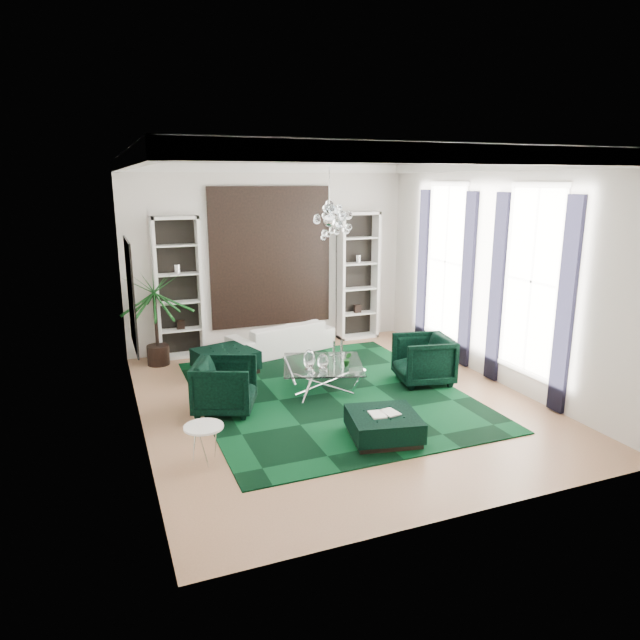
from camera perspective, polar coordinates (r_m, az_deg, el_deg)
name	(u,v)px	position (r m, az deg, el deg)	size (l,w,h in m)	color
floor	(336,401)	(9.33, 1.56, -8.07)	(6.00, 7.00, 0.02)	tan
ceiling	(337,156)	(8.66, 1.73, 16.09)	(6.00, 7.00, 0.02)	white
wall_back	(270,257)	(12.06, -5.00, 6.32)	(6.00, 0.02, 3.80)	silver
wall_front	(477,344)	(5.82, 15.44, -2.33)	(6.00, 0.02, 3.80)	silver
wall_left	(132,299)	(8.11, -18.31, 1.97)	(0.02, 7.00, 3.80)	silver
wall_right	(496,273)	(10.34, 17.19, 4.50)	(0.02, 7.00, 3.80)	silver
crown_molding	(337,164)	(8.65, 1.73, 15.36)	(6.00, 7.00, 0.18)	white
ceiling_medallion	(329,159)	(8.93, 0.94, 15.77)	(0.90, 0.90, 0.05)	white
tapestry	(271,257)	(12.01, -4.93, 6.29)	(2.50, 0.06, 2.80)	black
shelving_left	(178,288)	(11.54, -13.98, 3.10)	(0.90, 0.38, 2.80)	white
shelving_right	(358,276)	(12.64, 3.83, 4.40)	(0.90, 0.38, 2.80)	white
painting	(132,295)	(8.71, -18.29, 2.42)	(0.04, 1.30, 1.60)	black
window_near	(532,282)	(9.66, 20.42, 3.62)	(0.03, 1.10, 2.90)	white
curtain_near_a	(566,307)	(9.13, 23.36, 1.19)	(0.07, 0.30, 3.25)	black
curtain_near_b	(497,289)	(10.26, 17.27, 3.00)	(0.07, 0.30, 3.25)	black
window_far	(446,262)	(11.53, 12.47, 5.70)	(0.03, 1.10, 2.90)	white
curtain_far_a	(467,281)	(10.91, 14.53, 3.81)	(0.07, 0.30, 3.25)	black
curtain_far_b	(423,269)	(12.19, 10.23, 5.05)	(0.07, 0.30, 3.25)	black
rug	(328,393)	(9.58, 0.85, -7.34)	(4.20, 5.00, 0.02)	black
sofa	(281,337)	(11.76, -3.91, -1.75)	(2.16, 0.85, 0.63)	silver
armchair_left	(225,386)	(8.86, -9.47, -6.55)	(0.88, 0.90, 0.82)	black
armchair_right	(423,360)	(10.12, 10.29, -3.92)	(0.90, 0.92, 0.84)	black
coffee_table	(323,376)	(9.72, 0.29, -5.66)	(1.31, 1.31, 0.45)	white
ottoman_side	(226,361)	(10.67, -9.42, -4.10)	(0.98, 0.98, 0.43)	black
ottoman_front	(383,427)	(7.99, 6.37, -10.55)	(0.92, 0.92, 0.37)	black
book	(384,413)	(7.91, 6.40, -9.24)	(0.41, 0.27, 0.03)	white
side_table	(205,444)	(7.47, -11.47, -12.10)	(0.50, 0.50, 0.48)	white
palm	(155,306)	(11.18, -16.18, 1.32)	(1.44, 1.44, 2.30)	#104515
chandelier	(329,221)	(8.95, 0.91, 9.87)	(0.76, 0.76, 0.68)	white
table_plant	(347,359)	(9.49, 2.75, -3.94)	(0.14, 0.11, 0.25)	#104515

